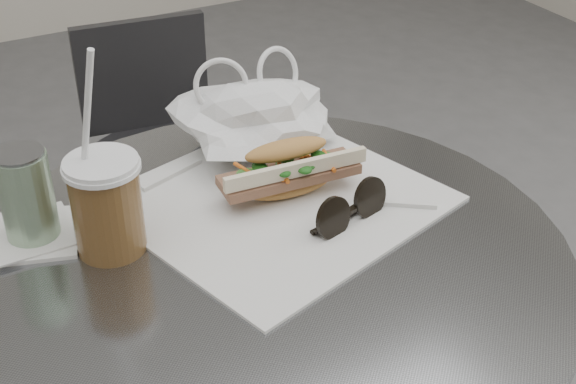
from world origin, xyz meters
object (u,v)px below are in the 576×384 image
iced_coffee (106,204)px  drink_can (27,197)px  chair_far (168,202)px  sunglasses (350,210)px  banh_mi (288,170)px

iced_coffee → drink_can: 0.10m
chair_far → iced_coffee: 0.89m
iced_coffee → drink_can: bearing=141.2°
sunglasses → drink_can: size_ratio=0.99×
banh_mi → iced_coffee: (-0.25, -0.00, 0.02)m
chair_far → sunglasses: bearing=95.6°
drink_can → banh_mi: bearing=-10.7°
banh_mi → drink_can: bearing=173.3°
iced_coffee → drink_can: size_ratio=2.14×
sunglasses → drink_can: bearing=141.4°
sunglasses → drink_can: drink_can is taller
drink_can → iced_coffee: bearing=-38.8°
iced_coffee → sunglasses: iced_coffee is taller
chair_far → sunglasses: sunglasses is taller
chair_far → banh_mi: banh_mi is taller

